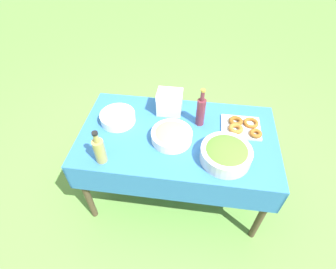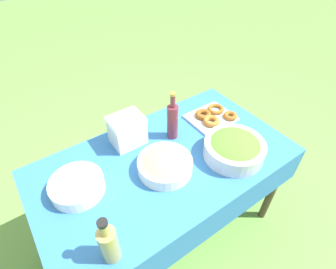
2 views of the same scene
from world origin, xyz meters
name	(u,v)px [view 2 (image 2 of 2)]	position (x,y,z in m)	size (l,w,h in m)	color
ground_plane	(166,226)	(0.00, 0.00, 0.00)	(14.00, 14.00, 0.00)	#609342
picnic_table	(165,172)	(0.00, 0.00, 0.63)	(1.44, 0.81, 0.73)	#2D6BB2
salad_bowl	(234,148)	(-0.34, 0.19, 0.79)	(0.34, 0.34, 0.12)	silver
pasta_bowl	(165,164)	(0.04, 0.06, 0.77)	(0.29, 0.29, 0.09)	white
donut_platter	(212,116)	(-0.46, -0.12, 0.75)	(0.30, 0.26, 0.05)	silver
plate_stack	(77,186)	(0.47, -0.08, 0.77)	(0.26, 0.26, 0.07)	white
olive_oil_bottle	(109,244)	(0.47, 0.31, 0.83)	(0.07, 0.07, 0.26)	#998E4C
wine_bottle	(173,120)	(-0.15, -0.14, 0.85)	(0.07, 0.07, 0.31)	maroon
cooler_box	(127,130)	(0.09, -0.25, 0.82)	(0.19, 0.15, 0.18)	silver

